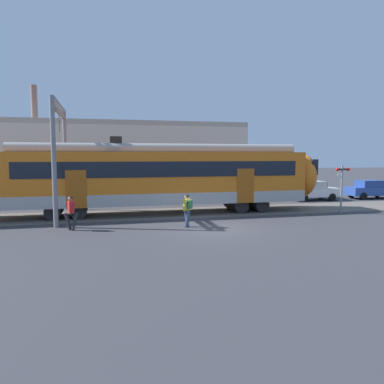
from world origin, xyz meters
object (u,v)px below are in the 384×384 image
Objects in this scene: parked_car_white at (313,191)px; parked_car_blue at (370,189)px; pedestrian_red at (71,211)px; pedestrian_yellow at (187,208)px; crossing_signal at (342,181)px; commuter_train at (11,179)px.

parked_car_white is 5.36m from parked_car_blue.
pedestrian_red and pedestrian_yellow have the same top height.
parked_car_white is at bearing 24.35° from pedestrian_red.
parked_car_white is 7.15m from crossing_signal.
crossing_signal is at bearing 11.06° from pedestrian_yellow.
parked_car_blue is at bearing -0.90° from parked_car_white.
crossing_signal reaches higher than pedestrian_red.
parked_car_blue is (5.35, -0.08, 0.00)m from parked_car_white.
pedestrian_yellow is (9.07, -4.72, -1.26)m from commuter_train.
crossing_signal is (19.32, -2.72, -0.24)m from commuter_train.
parked_car_white is at bearing 72.14° from crossing_signal.
pedestrian_red is 15.96m from crossing_signal.
pedestrian_yellow is at bearing -5.65° from pedestrian_red.
pedestrian_red is at bearing -50.29° from commuter_train.
commuter_train reaches higher than parked_car_white.
pedestrian_red is (3.46, -4.16, -1.29)m from commuter_train.
commuter_train is at bearing 152.52° from pedestrian_yellow.
crossing_signal reaches higher than parked_car_white.
commuter_train is 9.48× the size of parked_car_white.
parked_car_white is (12.41, 8.71, -0.21)m from pedestrian_yellow.
parked_car_blue is (17.76, 8.63, -0.21)m from pedestrian_yellow.
pedestrian_red is at bearing -174.78° from crossing_signal.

